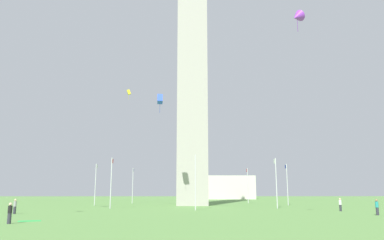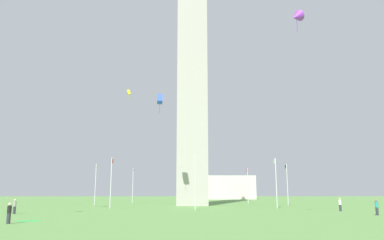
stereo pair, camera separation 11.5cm
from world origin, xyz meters
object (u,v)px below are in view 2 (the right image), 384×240
Objects in this scene: person_black_shirt at (9,213)px; obelisk_monument at (192,70)px; flagpole_sw at (276,180)px; kite_yellow_box at (129,92)px; distant_building at (226,188)px; kite_blue_box at (160,99)px; flagpole_s at (195,179)px; person_teal_shirt at (377,207)px; flagpole_e at (96,182)px; person_white_shirt at (340,205)px; flagpole_n at (190,184)px; flagpole_w at (287,182)px; flagpole_se at (111,180)px; picnic_blanket_near_first_person at (29,221)px; person_gray_shirt at (15,207)px; kite_purple_delta at (296,17)px; flagpole_ne at (133,184)px; flagpole_nw at (248,184)px.

obelisk_monument is at bearing 33.58° from person_black_shirt.
kite_yellow_box is at bearing 80.46° from flagpole_sw.
distant_building is (73.12, -24.22, -14.71)m from kite_yellow_box.
obelisk_monument is at bearing -19.53° from kite_blue_box.
person_teal_shirt is (-11.16, -18.53, -3.24)m from flagpole_s.
flagpole_e is 71.76m from distant_building.
flagpole_e is at bearing 58.56° from person_black_shirt.
person_white_shirt is at bearing -6.75° from person_black_shirt.
person_teal_shirt is (-45.51, -18.53, -3.24)m from flagpole_n.
flagpole_w is at bearing 14.85° from person_black_shirt.
flagpole_w is at bearing -67.50° from flagpole_se.
flagpole_e reaches higher than picnic_blanket_near_first_person.
flagpole_e is 4.62× the size of person_black_shirt.
flagpole_e is at bearing 45.00° from flagpole_s.
flagpole_se and flagpole_s have the same top height.
person_gray_shirt is at bearing 30.43° from person_teal_shirt.
obelisk_monument is at bearing -45.15° from flagpole_se.
person_black_shirt is (-37.78, 32.20, -3.27)m from flagpole_w.
flagpole_se is 3.32× the size of kite_purple_delta.
flagpole_n is 3.32× the size of kite_purple_delta.
kite_purple_delta reaches higher than flagpole_ne.
flagpole_se is at bearing 157.50° from flagpole_n.
flagpole_ne is at bearing -25.14° from person_white_shirt.
flagpole_n is 31.74m from flagpole_se.
kite_purple_delta reaches higher than flagpole_n.
flagpole_nw is at bearing -67.50° from flagpole_e.
kite_purple_delta is (-34.98, 8.11, 14.68)m from flagpole_w.
flagpole_e is 31.74m from flagpole_sw.
person_teal_shirt is at bearing -158.47° from flagpole_sw.
picnic_blanket_near_first_person is at bearing 90.12° from kite_purple_delta.
person_gray_shirt is (3.40, 38.75, -0.01)m from person_teal_shirt.
flagpole_sw is (5.03, -12.15, 0.00)m from flagpole_s.
kite_yellow_box is (8.85, 10.58, 14.36)m from flagpole_s.
flagpole_se is 26.00m from person_black_shirt.
obelisk_monument is 6.82× the size of flagpole_ne.
flagpole_ne and flagpole_w have the same top height.
obelisk_monument is 6.82× the size of flagpole_se.
flagpole_s and flagpole_w have the same top height.
flagpole_w reaches higher than person_teal_shirt.
flagpole_s is at bearing 135.00° from flagpole_w.
kite_blue_box is at bearing 170.85° from flagpole_n.
flagpole_e and flagpole_w have the same top height.
flagpole_w is 2.54× the size of kite_blue_box.
kite_purple_delta is at bearing -155.77° from flagpole_ne.
flagpole_nw is at bearing -47.98° from kite_yellow_box.
flagpole_se is 4.41× the size of kite_yellow_box.
flagpole_ne is 1.00× the size of flagpole_sw.
flagpole_sw reaches higher than picnic_blanket_near_first_person.
obelisk_monument is 6.82× the size of flagpole_e.
kite_purple_delta is 1.23× the size of picnic_blanket_near_first_person.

